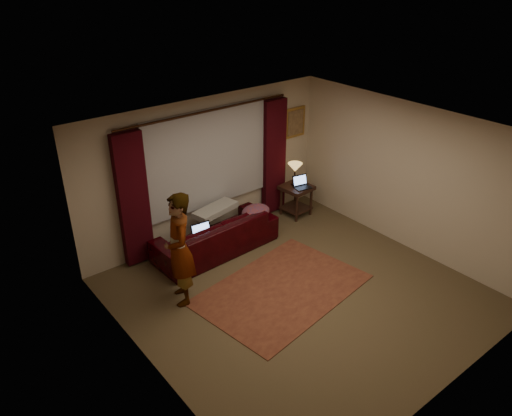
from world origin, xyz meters
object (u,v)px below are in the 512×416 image
(person, at_px, (179,250))
(tiffany_lamp, at_px, (295,174))
(laptop_sofa, at_px, (204,233))
(laptop_table, at_px, (303,182))
(end_table, at_px, (296,200))
(sofa, at_px, (215,228))

(person, bearing_deg, tiffany_lamp, 128.01)
(laptop_sofa, distance_m, laptop_table, 2.45)
(end_table, distance_m, laptop_table, 0.45)
(person, bearing_deg, sofa, 145.29)
(end_table, bearing_deg, laptop_table, -76.86)
(laptop_sofa, bearing_deg, tiffany_lamp, 15.45)
(sofa, bearing_deg, person, 32.56)
(end_table, relative_size, laptop_table, 1.83)
(laptop_sofa, distance_m, end_table, 2.44)
(sofa, xyz_separation_m, laptop_sofa, (-0.36, -0.21, 0.13))
(end_table, bearing_deg, person, -163.46)
(laptop_sofa, height_order, laptop_table, laptop_table)
(end_table, height_order, person, person)
(sofa, distance_m, person, 1.52)
(laptop_table, bearing_deg, laptop_sofa, -164.02)
(sofa, distance_m, laptop_table, 2.10)
(laptop_sofa, relative_size, end_table, 0.61)
(sofa, distance_m, tiffany_lamp, 2.10)
(laptop_sofa, bearing_deg, laptop_table, 10.55)
(sofa, height_order, tiffany_lamp, tiffany_lamp)
(tiffany_lamp, height_order, laptop_table, tiffany_lamp)
(laptop_sofa, bearing_deg, sofa, 35.69)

